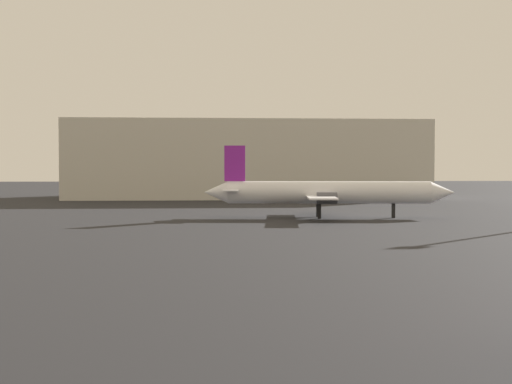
{
  "coord_description": "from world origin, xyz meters",
  "views": [
    {
      "loc": [
        -2.46,
        -8.31,
        6.15
      ],
      "look_at": [
        1.98,
        50.41,
        4.1
      ],
      "focal_mm": 50.69,
      "sensor_mm": 36.0,
      "label": 1
    }
  ],
  "objects": [
    {
      "name": "airplane_distant",
      "position": [
        12.6,
        77.85,
        3.07
      ],
      "size": [
        30.34,
        19.94,
        8.73
      ],
      "rotation": [
        0.0,
        0.0,
        -0.1
      ],
      "color": "white",
      "rests_on": "ground_plane"
    },
    {
      "name": "terminal_building",
      "position": [
        6.53,
        137.53,
        7.57
      ],
      "size": [
        69.43,
        26.11,
        15.13
      ],
      "primitive_type": "cube",
      "color": "beige",
      "rests_on": "ground_plane"
    }
  ]
}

